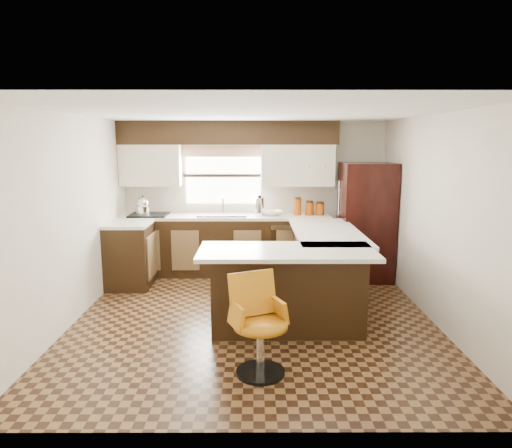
{
  "coord_description": "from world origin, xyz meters",
  "views": [
    {
      "loc": [
        0.01,
        -5.19,
        2.07
      ],
      "look_at": [
        0.03,
        0.45,
        1.06
      ],
      "focal_mm": 32.0,
      "sensor_mm": 36.0,
      "label": 1
    }
  ],
  "objects_px": {
    "peninsula_return": "(288,291)",
    "bar_chair": "(261,326)",
    "refrigerator": "(366,222)",
    "peninsula_long": "(322,267)"
  },
  "relations": [
    {
      "from": "peninsula_return",
      "to": "bar_chair",
      "type": "distance_m",
      "value": 1.04
    },
    {
      "from": "refrigerator",
      "to": "bar_chair",
      "type": "distance_m",
      "value": 3.43
    },
    {
      "from": "peninsula_long",
      "to": "bar_chair",
      "type": "height_order",
      "value": "bar_chair"
    },
    {
      "from": "refrigerator",
      "to": "peninsula_long",
      "type": "bearing_deg",
      "value": -128.45
    },
    {
      "from": "peninsula_long",
      "to": "refrigerator",
      "type": "distance_m",
      "value": 1.36
    },
    {
      "from": "peninsula_long",
      "to": "peninsula_return",
      "type": "xyz_separation_m",
      "value": [
        -0.53,
        -0.97,
        0.0
      ]
    },
    {
      "from": "refrigerator",
      "to": "bar_chair",
      "type": "xyz_separation_m",
      "value": [
        -1.64,
        -2.98,
        -0.43
      ]
    },
    {
      "from": "peninsula_return",
      "to": "refrigerator",
      "type": "relative_size",
      "value": 0.93
    },
    {
      "from": "peninsula_return",
      "to": "bar_chair",
      "type": "relative_size",
      "value": 1.81
    },
    {
      "from": "peninsula_long",
      "to": "bar_chair",
      "type": "xyz_separation_m",
      "value": [
        -0.84,
        -1.97,
        0.01
      ]
    }
  ]
}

